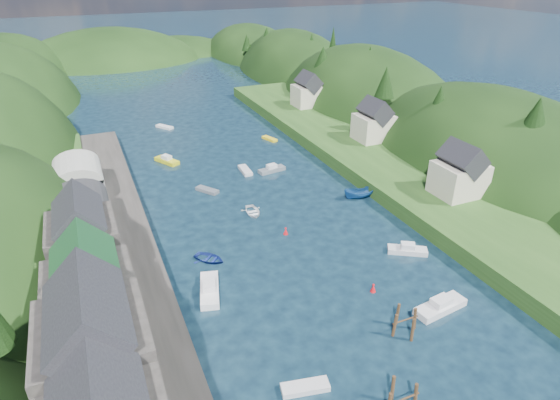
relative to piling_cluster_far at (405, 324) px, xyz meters
name	(u,v)px	position (x,y,z in m)	size (l,w,h in m)	color
ground	(233,169)	(-2.89, 47.59, -1.09)	(600.00, 600.00, 0.00)	black
hillside_right	(363,134)	(42.11, 72.59, -8.50)	(36.00, 245.56, 48.00)	black
far_hills	(142,83)	(-1.67, 171.60, -11.89)	(103.00, 68.00, 44.00)	black
hill_trees	(215,90)	(-1.08, 63.03, 10.00)	(90.82, 149.16, 12.97)	black
quay_left	(114,292)	(-26.89, 17.59, -0.09)	(12.00, 110.00, 2.00)	#2D2B28
terrace_left_grass	(46,306)	(-33.89, 17.59, 0.16)	(12.00, 110.00, 2.50)	#234719
quayside_buildings	(95,334)	(-28.89, 3.98, 6.00)	(8.00, 35.84, 12.90)	#2D2B28
boat_sheds	(80,193)	(-28.89, 36.59, 4.18)	(7.00, 21.00, 7.50)	#2D2D30
terrace_right	(378,162)	(22.11, 37.59, 0.11)	(16.00, 120.00, 2.40)	#234719
right_bank_cottages	(369,123)	(25.11, 45.92, 4.75)	(9.00, 59.24, 8.41)	beige
piling_cluster_far	(405,324)	(0.00, 0.00, 0.00)	(3.07, 2.88, 3.31)	#382314
channel_buoy_near	(373,288)	(0.84, 6.93, -0.61)	(0.70, 0.70, 1.10)	red
channel_buoy_far	(286,231)	(-3.26, 22.73, -0.61)	(0.70, 0.70, 1.10)	red
moored_boats	(304,275)	(-5.59, 12.16, -0.44)	(37.15, 98.35, 2.44)	gold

